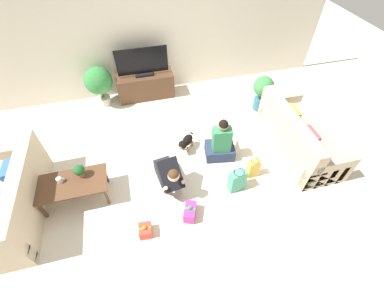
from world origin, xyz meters
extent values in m
plane|color=beige|center=(0.00, 0.00, 0.00)|extent=(16.00, 16.00, 0.00)
cube|color=silver|center=(0.00, 2.63, 1.30)|extent=(8.40, 0.06, 2.60)
cube|color=#C6B293|center=(-2.48, -0.19, 0.22)|extent=(0.84, 1.87, 0.44)
cube|color=#C6B293|center=(-2.16, -0.19, 0.65)|extent=(0.20, 1.87, 0.42)
cube|color=#C6B293|center=(-2.48, 0.67, 0.31)|extent=(0.84, 0.16, 0.62)
cube|color=#3366AD|center=(-2.36, 0.11, 0.59)|extent=(0.18, 0.34, 0.32)
cube|color=#288E6B|center=(-2.36, -0.49, 0.59)|extent=(0.18, 0.34, 0.32)
cube|color=#C6B293|center=(2.48, -0.03, 0.22)|extent=(0.84, 1.87, 0.44)
cube|color=#C6B293|center=(2.16, -0.03, 0.65)|extent=(0.20, 1.87, 0.42)
cube|color=#C6B293|center=(2.48, -0.88, 0.31)|extent=(0.84, 0.16, 0.62)
cube|color=#C6B293|center=(2.48, 0.83, 0.31)|extent=(0.84, 0.16, 0.62)
cube|color=#E5566B|center=(2.36, -0.33, 0.59)|extent=(0.18, 0.34, 0.32)
cube|color=#EACC4C|center=(2.36, 0.27, 0.59)|extent=(0.18, 0.34, 0.32)
cube|color=brown|center=(-1.55, -0.15, 0.41)|extent=(1.06, 0.56, 0.03)
cylinder|color=brown|center=(-2.02, -0.37, 0.20)|extent=(0.04, 0.04, 0.39)
cylinder|color=brown|center=(-1.08, -0.37, 0.20)|extent=(0.04, 0.04, 0.39)
cylinder|color=brown|center=(-2.02, 0.06, 0.20)|extent=(0.04, 0.04, 0.39)
cylinder|color=brown|center=(-1.08, 0.06, 0.20)|extent=(0.04, 0.04, 0.39)
cube|color=brown|center=(-0.10, 2.34, 0.29)|extent=(1.26, 0.45, 0.58)
cube|color=black|center=(-0.10, 2.34, 0.60)|extent=(0.39, 0.20, 0.05)
cube|color=black|center=(-0.10, 2.34, 0.91)|extent=(1.10, 0.03, 0.58)
cylinder|color=beige|center=(-1.08, 2.29, 0.10)|extent=(0.29, 0.29, 0.19)
cylinder|color=brown|center=(-1.08, 2.29, 0.28)|extent=(0.05, 0.05, 0.18)
sphere|color=#337F3D|center=(-1.08, 2.29, 0.62)|extent=(0.59, 0.59, 0.59)
cylinder|color=#336B84|center=(2.28, 1.26, 0.14)|extent=(0.28, 0.28, 0.27)
cylinder|color=brown|center=(2.28, 1.26, 0.34)|extent=(0.05, 0.05, 0.13)
sphere|color=#3D8E47|center=(2.28, 1.26, 0.59)|extent=(0.43, 0.43, 0.43)
cube|color=#23232D|center=(-0.10, -0.09, 0.14)|extent=(0.35, 0.48, 0.28)
cube|color=black|center=(-0.05, -0.39, 0.44)|extent=(0.39, 0.56, 0.48)
sphere|color=beige|center=(-0.02, -0.58, 0.66)|extent=(0.18, 0.18, 0.18)
sphere|color=#472D19|center=(-0.02, -0.58, 0.69)|extent=(0.16, 0.16, 0.16)
cylinder|color=beige|center=(-0.18, -0.51, 0.25)|extent=(0.10, 0.29, 0.43)
cylinder|color=beige|center=(0.10, -0.46, 0.25)|extent=(0.10, 0.29, 0.43)
cube|color=#283351|center=(0.97, 0.16, 0.12)|extent=(0.58, 0.48, 0.24)
cube|color=#338456|center=(0.96, 0.10, 0.48)|extent=(0.35, 0.25, 0.49)
sphere|color=tan|center=(0.96, 0.11, 0.81)|extent=(0.18, 0.18, 0.18)
sphere|color=black|center=(0.96, 0.10, 0.84)|extent=(0.17, 0.17, 0.17)
cylinder|color=tan|center=(1.12, 0.28, 0.41)|extent=(0.10, 0.27, 0.06)
cylinder|color=tan|center=(0.87, 0.32, 0.41)|extent=(0.10, 0.27, 0.06)
ellipsoid|color=black|center=(0.44, 0.49, 0.21)|extent=(0.31, 0.32, 0.19)
sphere|color=black|center=(0.31, 0.35, 0.26)|extent=(0.16, 0.16, 0.16)
sphere|color=olive|center=(0.27, 0.31, 0.24)|extent=(0.07, 0.07, 0.07)
cylinder|color=black|center=(0.55, 0.61, 0.25)|extent=(0.09, 0.10, 0.12)
cylinder|color=olive|center=(0.34, 0.45, 0.06)|extent=(0.04, 0.04, 0.12)
cylinder|color=olive|center=(0.41, 0.38, 0.06)|extent=(0.04, 0.04, 0.12)
cylinder|color=olive|center=(0.46, 0.59, 0.06)|extent=(0.04, 0.04, 0.12)
cylinder|color=olive|center=(0.53, 0.52, 0.06)|extent=(0.04, 0.04, 0.12)
cube|color=#CC3389|center=(0.14, -0.91, 0.10)|extent=(0.27, 0.33, 0.21)
cube|color=#2D934C|center=(0.14, -0.91, 0.10)|extent=(0.17, 0.09, 0.21)
sphere|color=#2D934C|center=(0.14, -0.91, 0.23)|extent=(0.06, 0.06, 0.06)
cube|color=red|center=(-0.57, -1.03, 0.09)|extent=(0.19, 0.21, 0.17)
cube|color=orange|center=(-0.57, -1.03, 0.09)|extent=(0.18, 0.04, 0.17)
sphere|color=orange|center=(-0.57, -1.03, 0.20)|extent=(0.06, 0.06, 0.06)
cube|color=#4CA384|center=(1.01, -0.61, 0.21)|extent=(0.29, 0.19, 0.43)
torus|color=#4C3823|center=(1.01, -0.61, 0.45)|extent=(0.20, 0.20, 0.01)
cube|color=#E5B74C|center=(1.38, -0.42, 0.18)|extent=(0.22, 0.14, 0.37)
torus|color=#4C3823|center=(1.38, -0.42, 0.39)|extent=(0.15, 0.15, 0.01)
cylinder|color=silver|center=(-1.71, -0.09, 0.47)|extent=(0.08, 0.08, 0.09)
torus|color=silver|center=(-1.66, -0.09, 0.47)|extent=(0.06, 0.01, 0.06)
cylinder|color=#A36042|center=(-1.40, -0.05, 0.46)|extent=(0.11, 0.11, 0.07)
sphere|color=#1E5628|center=(-1.40, -0.05, 0.56)|extent=(0.17, 0.17, 0.17)
camera|label=1|loc=(-0.31, -2.77, 3.70)|focal=24.00mm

